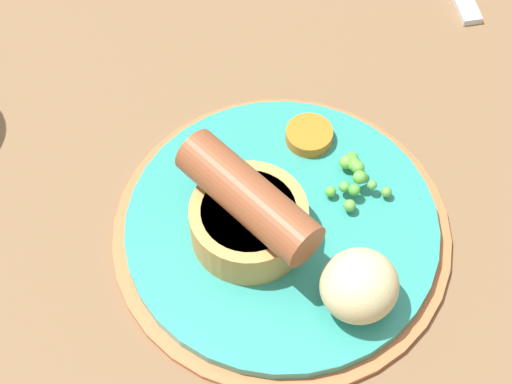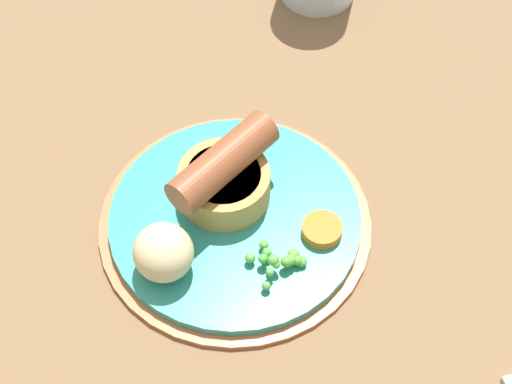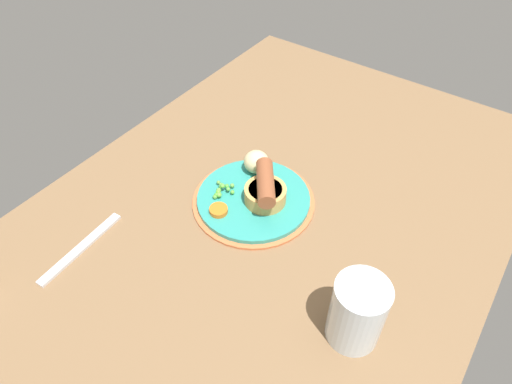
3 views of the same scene
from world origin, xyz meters
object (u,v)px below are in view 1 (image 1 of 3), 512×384
sausage_pudding (249,213)px  pea_pile (355,176)px  carrot_slice_0 (309,135)px  potato_chunk_0 (359,286)px  dinner_plate (282,230)px

sausage_pudding → pea_pile: sausage_pudding is taller
carrot_slice_0 → potato_chunk_0: bearing=-176.1°
dinner_plate → potato_chunk_0: size_ratio=4.67×
dinner_plate → pea_pile: bearing=-64.0°
pea_pile → carrot_slice_0: bearing=30.8°
dinner_plate → potato_chunk_0: 8.13cm
potato_chunk_0 → carrot_slice_0: potato_chunk_0 is taller
potato_chunk_0 → carrot_slice_0: (13.31, 0.90, -1.81)cm
dinner_plate → sausage_pudding: sausage_pudding is taller
dinner_plate → potato_chunk_0: potato_chunk_0 is taller
sausage_pudding → carrot_slice_0: sausage_pudding is taller
dinner_plate → carrot_slice_0: carrot_slice_0 is taller
potato_chunk_0 → pea_pile: bearing=-10.1°
dinner_plate → pea_pile: pea_pile is taller
pea_pile → potato_chunk_0: potato_chunk_0 is taller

